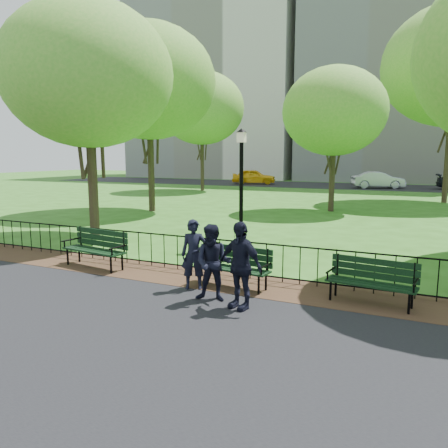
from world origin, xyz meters
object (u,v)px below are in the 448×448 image
at_px(park_bench_left_a, 97,244).
at_px(person_right, 240,265).
at_px(park_bench_main, 222,259).
at_px(sedan_silver, 378,180).
at_px(lamppost, 241,184).
at_px(tree_far_c, 335,111).
at_px(person_left, 194,254).
at_px(taxi, 254,177).
at_px(tree_far_w, 202,108).
at_px(tree_near_w, 88,75).
at_px(person_mid, 213,263).
at_px(tree_mid_w, 149,82).
at_px(park_bench_right_a, 372,277).

height_order(park_bench_left_a, person_right, person_right).
relative_size(park_bench_main, sedan_silver, 0.40).
xyz_separation_m(lamppost, tree_far_c, (0.77, 10.32, 3.06)).
bearing_deg(sedan_silver, lamppost, 154.98).
height_order(park_bench_main, lamppost, lamppost).
height_order(person_right, sedan_silver, person_right).
height_order(person_left, taxi, person_left).
bearing_deg(lamppost, tree_far_c, 85.71).
distance_m(park_bench_main, sedan_silver, 31.90).
bearing_deg(tree_far_w, taxi, 84.34).
relative_size(tree_far_w, person_right, 5.68).
height_order(park_bench_left_a, tree_near_w, tree_near_w).
height_order(park_bench_main, sedan_silver, sedan_silver).
bearing_deg(person_left, lamppost, 75.15).
height_order(tree_far_c, person_mid, tree_far_c).
xyz_separation_m(park_bench_left_a, tree_far_c, (3.20, 14.23, 4.48)).
distance_m(tree_near_w, person_right, 10.01).
height_order(park_bench_main, tree_near_w, tree_near_w).
bearing_deg(person_mid, sedan_silver, 78.07).
xyz_separation_m(tree_mid_w, tree_far_c, (8.53, 3.90, -1.45)).
relative_size(tree_mid_w, sedan_silver, 2.11).
distance_m(tree_far_c, sedan_silver, 18.09).
height_order(park_bench_left_a, lamppost, lamppost).
xyz_separation_m(tree_far_c, tree_far_w, (-12.35, 9.04, 1.54)).
bearing_deg(tree_far_c, tree_near_w, -119.36).
relative_size(lamppost, sedan_silver, 0.83).
distance_m(tree_near_w, taxi, 30.22).
bearing_deg(tree_near_w, park_bench_main, -27.11).
relative_size(person_left, taxi, 0.35).
bearing_deg(tree_mid_w, park_bench_right_a, -40.20).
distance_m(lamppost, tree_mid_w, 11.03).
xyz_separation_m(person_left, taxi, (-11.42, 33.21, -0.02)).
bearing_deg(sedan_silver, park_bench_left_a, 150.96).
bearing_deg(park_bench_main, person_mid, -68.82).
relative_size(person_left, person_mid, 0.99).
bearing_deg(park_bench_left_a, tree_near_w, 139.76).
xyz_separation_m(park_bench_main, tree_mid_w, (-8.99, 10.45, 5.92)).
xyz_separation_m(tree_near_w, person_left, (6.16, -3.85, -4.81)).
xyz_separation_m(tree_near_w, sedan_silver, (6.71, 28.51, -4.84)).
xyz_separation_m(person_right, sedan_silver, (-0.84, 33.08, -0.11)).
xyz_separation_m(tree_mid_w, taxi, (-2.90, 22.31, -5.79)).
bearing_deg(sedan_silver, tree_near_w, 144.45).
xyz_separation_m(tree_far_w, person_mid, (13.08, -24.38, -5.84)).
bearing_deg(park_bench_right_a, park_bench_left_a, -172.59).
bearing_deg(tree_near_w, lamppost, 6.69).
bearing_deg(sedan_silver, person_mid, 158.01).
height_order(park_bench_left_a, park_bench_right_a, park_bench_left_a).
height_order(park_bench_left_a, tree_far_c, tree_far_c).
relative_size(tree_far_c, taxi, 1.68).
relative_size(tree_far_w, sedan_silver, 2.14).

